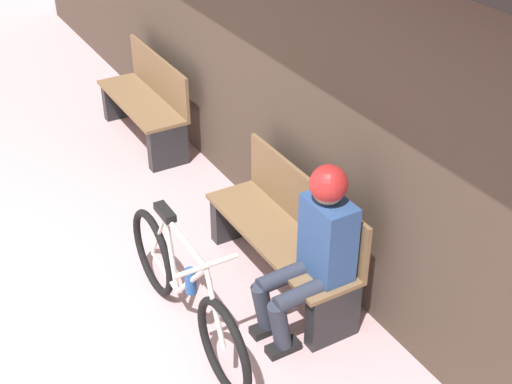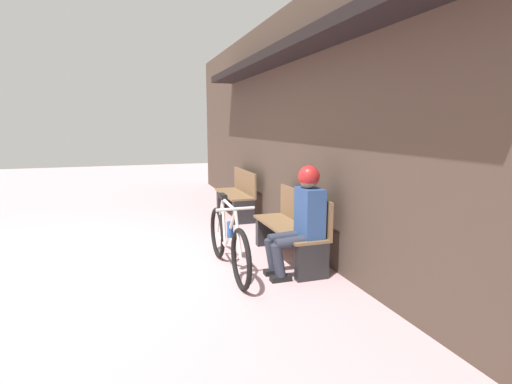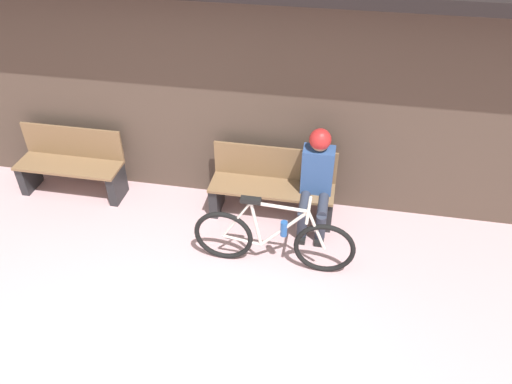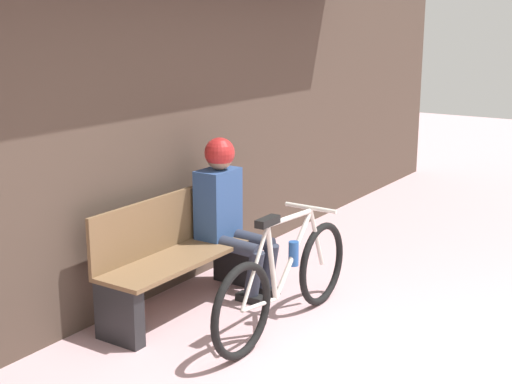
% 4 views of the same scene
% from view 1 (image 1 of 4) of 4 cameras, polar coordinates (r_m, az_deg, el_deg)
% --- Properties ---
extents(storefront_wall, '(12.00, 0.56, 3.20)m').
position_cam_1_polar(storefront_wall, '(4.83, 3.02, 13.17)').
color(storefront_wall, '#4C3D33').
rests_on(storefront_wall, ground_plane).
extents(park_bench_near, '(1.40, 0.42, 0.82)m').
position_cam_1_polar(park_bench_near, '(4.90, 2.39, -3.67)').
color(park_bench_near, brown).
rests_on(park_bench_near, ground_plane).
extents(bicycle, '(1.65, 0.40, 0.84)m').
position_cam_1_polar(bicycle, '(4.51, -5.71, -7.98)').
color(bicycle, black).
rests_on(bicycle, ground_plane).
extents(person_seated, '(0.34, 0.59, 1.20)m').
position_cam_1_polar(person_seated, '(4.35, 4.83, -4.04)').
color(person_seated, '#2D3342').
rests_on(person_seated, ground_plane).
extents(park_bench_far, '(1.26, 0.42, 0.82)m').
position_cam_1_polar(park_bench_far, '(6.82, -8.76, 6.96)').
color(park_bench_far, brown).
rests_on(park_bench_far, ground_plane).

